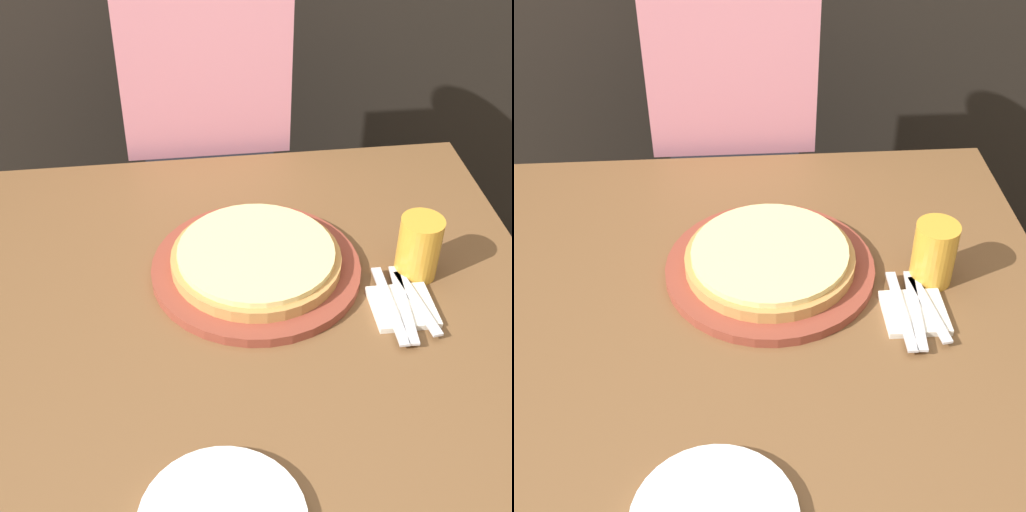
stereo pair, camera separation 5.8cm
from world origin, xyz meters
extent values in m
cube|color=brown|center=(0.00, 0.00, 0.39)|extent=(1.20, 1.07, 0.78)
cylinder|color=brown|center=(0.08, 0.11, 0.79)|extent=(0.39, 0.39, 0.02)
cylinder|color=#B77F42|center=(0.08, 0.11, 0.81)|extent=(0.32, 0.32, 0.02)
cylinder|color=#EAD184|center=(0.08, 0.11, 0.83)|extent=(0.29, 0.29, 0.01)
cylinder|color=gold|center=(0.37, 0.07, 0.84)|extent=(0.08, 0.08, 0.12)
cylinder|color=white|center=(0.37, 0.07, 0.89)|extent=(0.08, 0.08, 0.01)
cube|color=silver|center=(0.32, -0.02, 0.78)|extent=(0.11, 0.11, 0.01)
cube|color=silver|center=(0.30, -0.02, 0.79)|extent=(0.02, 0.20, 0.00)
cube|color=silver|center=(0.32, -0.02, 0.79)|extent=(0.04, 0.20, 0.00)
cube|color=silver|center=(0.35, -0.02, 0.79)|extent=(0.04, 0.17, 0.00)
cube|color=#33333D|center=(0.02, 0.68, 0.38)|extent=(0.31, 0.20, 0.76)
cube|color=pink|center=(0.02, 0.68, 0.97)|extent=(0.39, 0.20, 0.42)
camera|label=1|loc=(-0.05, -0.91, 1.66)|focal=50.00mm
camera|label=2|loc=(0.01, -0.91, 1.66)|focal=50.00mm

